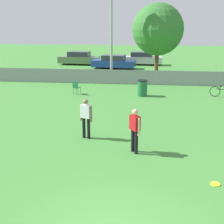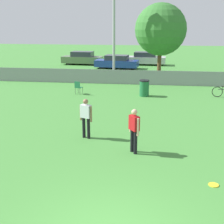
{
  "view_description": "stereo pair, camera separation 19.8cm",
  "coord_description": "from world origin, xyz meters",
  "px_view_note": "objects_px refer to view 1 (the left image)",
  "views": [
    {
      "loc": [
        0.67,
        -5.7,
        4.63
      ],
      "look_at": [
        -0.79,
        6.58,
        1.05
      ],
      "focal_mm": 50.0,
      "sensor_mm": 36.0,
      "label": 1
    },
    {
      "loc": [
        0.86,
        -5.67,
        4.63
      ],
      "look_at": [
        -0.79,
        6.58,
        1.05
      ],
      "focal_mm": 50.0,
      "sensor_mm": 36.0,
      "label": 2
    }
  ],
  "objects_px": {
    "tree_near_pole": "(158,29)",
    "bicycle_sideline": "(224,92)",
    "trash_bin": "(142,88)",
    "parked_car_silver": "(142,59)",
    "parked_car_blue": "(114,62)",
    "frisbee_disc": "(215,184)",
    "folding_chair_sideline": "(76,87)",
    "player_receiver_white": "(86,116)",
    "light_pole": "(111,23)",
    "parked_car_olive": "(79,58)",
    "player_thrower_red": "(135,128)"
  },
  "relations": [
    {
      "from": "tree_near_pole",
      "to": "bicycle_sideline",
      "type": "height_order",
      "value": "tree_near_pole"
    },
    {
      "from": "trash_bin",
      "to": "parked_car_silver",
      "type": "height_order",
      "value": "parked_car_silver"
    },
    {
      "from": "parked_car_blue",
      "to": "parked_car_silver",
      "type": "bearing_deg",
      "value": 54.71
    },
    {
      "from": "frisbee_disc",
      "to": "folding_chair_sideline",
      "type": "distance_m",
      "value": 13.12
    },
    {
      "from": "player_receiver_white",
      "to": "parked_car_silver",
      "type": "relative_size",
      "value": 0.36
    },
    {
      "from": "light_pole",
      "to": "parked_car_olive",
      "type": "relative_size",
      "value": 1.67
    },
    {
      "from": "parked_car_silver",
      "to": "player_thrower_red",
      "type": "bearing_deg",
      "value": -85.95
    },
    {
      "from": "parked_car_silver",
      "to": "parked_car_olive",
      "type": "bearing_deg",
      "value": -171.25
    },
    {
      "from": "player_receiver_white",
      "to": "trash_bin",
      "type": "bearing_deg",
      "value": 96.87
    },
    {
      "from": "parked_car_blue",
      "to": "parked_car_silver",
      "type": "height_order",
      "value": "parked_car_silver"
    },
    {
      "from": "bicycle_sideline",
      "to": "parked_car_olive",
      "type": "bearing_deg",
      "value": 145.97
    },
    {
      "from": "tree_near_pole",
      "to": "trash_bin",
      "type": "relative_size",
      "value": 5.82
    },
    {
      "from": "light_pole",
      "to": "bicycle_sideline",
      "type": "height_order",
      "value": "light_pole"
    },
    {
      "from": "player_thrower_red",
      "to": "parked_car_silver",
      "type": "distance_m",
      "value": 24.5
    },
    {
      "from": "frisbee_disc",
      "to": "parked_car_blue",
      "type": "height_order",
      "value": "parked_car_blue"
    },
    {
      "from": "frisbee_disc",
      "to": "bicycle_sideline",
      "type": "xyz_separation_m",
      "value": [
        2.72,
        11.5,
        0.33
      ]
    },
    {
      "from": "light_pole",
      "to": "bicycle_sideline",
      "type": "bearing_deg",
      "value": -28.67
    },
    {
      "from": "frisbee_disc",
      "to": "bicycle_sideline",
      "type": "bearing_deg",
      "value": 76.71
    },
    {
      "from": "player_receiver_white",
      "to": "trash_bin",
      "type": "xyz_separation_m",
      "value": [
        2.1,
        7.94,
        -0.44
      ]
    },
    {
      "from": "tree_near_pole",
      "to": "parked_car_olive",
      "type": "distance_m",
      "value": 12.41
    },
    {
      "from": "trash_bin",
      "to": "parked_car_blue",
      "type": "distance_m",
      "value": 12.5
    },
    {
      "from": "frisbee_disc",
      "to": "bicycle_sideline",
      "type": "height_order",
      "value": "bicycle_sideline"
    },
    {
      "from": "tree_near_pole",
      "to": "parked_car_olive",
      "type": "xyz_separation_m",
      "value": [
        -8.41,
        8.5,
        -3.34
      ]
    },
    {
      "from": "frisbee_disc",
      "to": "parked_car_olive",
      "type": "xyz_separation_m",
      "value": [
        -9.87,
        25.88,
        0.69
      ]
    },
    {
      "from": "player_thrower_red",
      "to": "bicycle_sideline",
      "type": "relative_size",
      "value": 0.97
    },
    {
      "from": "parked_car_olive",
      "to": "parked_car_blue",
      "type": "relative_size",
      "value": 1.02
    },
    {
      "from": "player_thrower_red",
      "to": "parked_car_blue",
      "type": "relative_size",
      "value": 0.37
    },
    {
      "from": "light_pole",
      "to": "trash_bin",
      "type": "height_order",
      "value": "light_pole"
    },
    {
      "from": "player_thrower_red",
      "to": "parked_car_olive",
      "type": "bearing_deg",
      "value": 161.23
    },
    {
      "from": "player_receiver_white",
      "to": "parked_car_blue",
      "type": "distance_m",
      "value": 20.05
    },
    {
      "from": "folding_chair_sideline",
      "to": "parked_car_silver",
      "type": "relative_size",
      "value": 0.19
    },
    {
      "from": "bicycle_sideline",
      "to": "parked_car_olive",
      "type": "height_order",
      "value": "parked_car_olive"
    },
    {
      "from": "frisbee_disc",
      "to": "folding_chair_sideline",
      "type": "relative_size",
      "value": 0.34
    },
    {
      "from": "parked_car_silver",
      "to": "tree_near_pole",
      "type": "bearing_deg",
      "value": -77.97
    },
    {
      "from": "tree_near_pole",
      "to": "parked_car_blue",
      "type": "distance_m",
      "value": 8.05
    },
    {
      "from": "parked_car_blue",
      "to": "parked_car_silver",
      "type": "distance_m",
      "value": 4.27
    },
    {
      "from": "tree_near_pole",
      "to": "parked_car_blue",
      "type": "xyz_separation_m",
      "value": [
        -4.23,
        5.96,
        -3.38
      ]
    },
    {
      "from": "parked_car_olive",
      "to": "player_receiver_white",
      "type": "bearing_deg",
      "value": -73.22
    },
    {
      "from": "trash_bin",
      "to": "parked_car_blue",
      "type": "bearing_deg",
      "value": 105.05
    },
    {
      "from": "player_thrower_red",
      "to": "bicycle_sideline",
      "type": "distance_m",
      "value": 10.79
    },
    {
      "from": "folding_chair_sideline",
      "to": "parked_car_olive",
      "type": "bearing_deg",
      "value": -59.97
    },
    {
      "from": "player_thrower_red",
      "to": "parked_car_silver",
      "type": "bearing_deg",
      "value": 144.98
    },
    {
      "from": "player_thrower_red",
      "to": "frisbee_disc",
      "type": "distance_m",
      "value": 3.39
    },
    {
      "from": "player_thrower_red",
      "to": "bicycle_sideline",
      "type": "bearing_deg",
      "value": 115.06
    },
    {
      "from": "folding_chair_sideline",
      "to": "parked_car_blue",
      "type": "distance_m",
      "value": 12.19
    },
    {
      "from": "parked_car_olive",
      "to": "player_thrower_red",
      "type": "bearing_deg",
      "value": -69.3
    },
    {
      "from": "player_thrower_red",
      "to": "player_receiver_white",
      "type": "bearing_deg",
      "value": -157.5
    },
    {
      "from": "parked_car_silver",
      "to": "trash_bin",
      "type": "bearing_deg",
      "value": -85.18
    },
    {
      "from": "folding_chair_sideline",
      "to": "trash_bin",
      "type": "distance_m",
      "value": 4.35
    },
    {
      "from": "player_thrower_red",
      "to": "parked_car_blue",
      "type": "height_order",
      "value": "player_thrower_red"
    }
  ]
}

